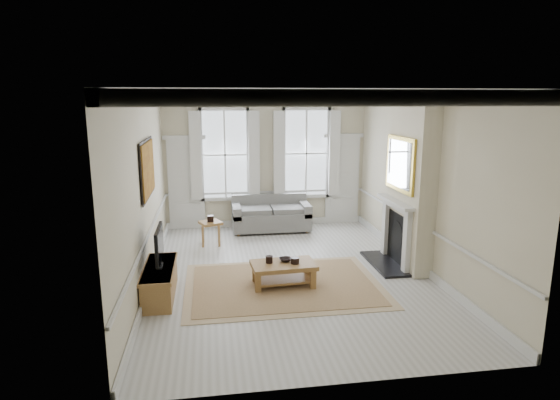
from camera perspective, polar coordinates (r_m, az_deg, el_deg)
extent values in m
plane|color=#B7B5AD|center=(9.10, 1.10, -8.96)|extent=(7.20, 7.20, 0.00)
plane|color=white|center=(8.49, 1.20, 12.97)|extent=(7.20, 7.20, 0.00)
plane|color=beige|center=(12.15, -1.74, 4.72)|extent=(5.20, 0.00, 5.20)
plane|color=beige|center=(8.59, -16.21, 1.07)|extent=(0.00, 7.20, 7.20)
plane|color=beige|center=(9.42, 16.94, 1.99)|extent=(0.00, 7.20, 7.20)
cube|color=silver|center=(12.13, -11.37, 1.83)|extent=(0.90, 0.08, 2.30)
cube|color=silver|center=(12.61, 7.59, 2.36)|extent=(0.90, 0.08, 2.30)
cube|color=#B37E1E|center=(8.82, -15.84, 3.69)|extent=(0.05, 1.66, 1.06)
cube|color=beige|center=(9.53, 15.47, 2.18)|extent=(0.35, 1.70, 3.38)
cube|color=black|center=(9.79, 12.62, -7.56)|extent=(0.55, 1.50, 0.05)
cube|color=silver|center=(9.21, 15.18, -5.35)|extent=(0.10, 0.18, 1.15)
cube|color=silver|center=(10.18, 12.71, -3.54)|extent=(0.10, 0.18, 1.15)
cube|color=silver|center=(9.50, 13.82, -0.22)|extent=(0.20, 1.45, 0.06)
cube|color=black|center=(9.72, 14.12, -4.52)|extent=(0.02, 0.92, 1.00)
cube|color=gold|center=(9.39, 14.39, 4.26)|extent=(0.06, 1.26, 1.06)
cube|color=slate|center=(11.90, -1.11, -2.41)|extent=(1.95, 0.95, 0.44)
cube|color=slate|center=(12.17, -1.35, -0.24)|extent=(1.95, 0.20, 0.44)
cube|color=slate|center=(11.75, -5.34, -1.33)|extent=(0.20, 0.95, 0.30)
cube|color=slate|center=(11.98, 3.04, -1.04)|extent=(0.20, 0.95, 0.30)
cylinder|color=brown|center=(11.54, -5.09, -4.16)|extent=(0.06, 0.06, 0.08)
cylinder|color=brown|center=(12.43, 2.59, -2.93)|extent=(0.06, 0.06, 0.08)
cube|color=brown|center=(10.81, -8.46, -2.77)|extent=(0.58, 0.58, 0.06)
cube|color=brown|center=(10.72, -9.34, -4.44)|extent=(0.05, 0.05, 0.49)
cube|color=brown|center=(10.72, -7.48, -4.38)|extent=(0.05, 0.05, 0.49)
cube|color=brown|center=(11.06, -9.32, -3.93)|extent=(0.05, 0.05, 0.49)
cube|color=brown|center=(11.05, -7.53, -3.87)|extent=(0.05, 0.05, 0.49)
cube|color=#91714B|center=(8.56, 0.42, -10.29)|extent=(3.50, 2.60, 0.02)
cube|color=brown|center=(8.42, 0.42, -7.95)|extent=(1.18, 0.74, 0.08)
cube|color=brown|center=(8.23, -2.58, -10.05)|extent=(0.10, 0.10, 0.34)
cube|color=brown|center=(8.37, 3.88, -9.67)|extent=(0.10, 0.10, 0.34)
cube|color=brown|center=(8.65, -2.91, -8.90)|extent=(0.10, 0.10, 0.34)
cube|color=brown|center=(8.79, 3.22, -8.57)|extent=(0.10, 0.10, 0.34)
cylinder|color=black|center=(8.40, -1.33, -7.26)|extent=(0.13, 0.13, 0.13)
cylinder|color=black|center=(8.37, 1.84, -7.39)|extent=(0.15, 0.15, 0.11)
imported|color=black|center=(8.50, 0.65, -7.27)|extent=(0.23, 0.23, 0.06)
cube|color=brown|center=(8.28, -14.43, -9.61)|extent=(0.48, 1.48, 0.53)
cube|color=black|center=(8.18, -14.39, -7.79)|extent=(0.08, 0.30, 0.03)
cube|color=black|center=(8.06, -14.54, -5.18)|extent=(0.05, 0.90, 0.55)
cube|color=black|center=(8.05, -14.32, -5.18)|extent=(0.01, 0.83, 0.50)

